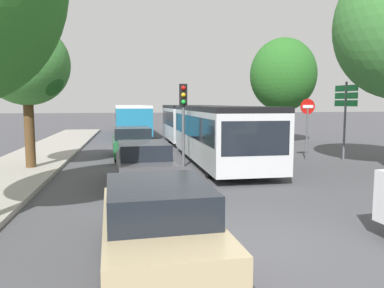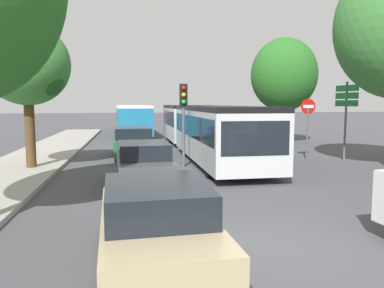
# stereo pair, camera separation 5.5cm
# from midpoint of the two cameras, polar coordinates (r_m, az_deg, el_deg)

# --- Properties ---
(ground_plane) EXTENTS (200.00, 200.00, 0.00)m
(ground_plane) POSITION_cam_midpoint_polar(r_m,az_deg,el_deg) (7.24, 6.94, -15.00)
(ground_plane) COLOR #47474C
(kerb_strip_left) EXTENTS (3.20, 35.41, 0.14)m
(kerb_strip_left) POSITION_cam_midpoint_polar(r_m,az_deg,el_deg) (19.81, -22.14, -1.63)
(kerb_strip_left) COLOR #9E998E
(kerb_strip_left) RESTS_ON ground
(articulated_bus) EXTENTS (2.63, 16.85, 2.50)m
(articulated_bus) POSITION_cam_midpoint_polar(r_m,az_deg,el_deg) (19.78, 1.47, 2.81)
(articulated_bus) COLOR silver
(articulated_bus) RESTS_ON ground
(city_bus_rear) EXTENTS (2.96, 11.51, 2.46)m
(city_bus_rear) POSITION_cam_midpoint_polar(r_m,az_deg,el_deg) (31.90, -9.32, 3.98)
(city_bus_rear) COLOR teal
(city_bus_rear) RESTS_ON ground
(queued_car_tan) EXTENTS (1.87, 4.04, 1.38)m
(queued_car_tan) POSITION_cam_midpoint_polar(r_m,az_deg,el_deg) (6.12, -5.55, -12.07)
(queued_car_tan) COLOR tan
(queued_car_tan) RESTS_ON ground
(queued_car_graphite) EXTENTS (1.87, 4.02, 1.37)m
(queued_car_graphite) POSITION_cam_midpoint_polar(r_m,az_deg,el_deg) (12.19, -7.49, -2.90)
(queued_car_graphite) COLOR #47474C
(queued_car_graphite) RESTS_ON ground
(queued_car_green) EXTENTS (2.01, 4.33, 1.48)m
(queued_car_green) POSITION_cam_midpoint_polar(r_m,az_deg,el_deg) (18.21, -9.21, 0.25)
(queued_car_green) COLOR #236638
(queued_car_green) RESTS_ON ground
(traffic_light) EXTENTS (0.34, 0.37, 3.40)m
(traffic_light) POSITION_cam_midpoint_polar(r_m,az_deg,el_deg) (15.33, -1.44, 5.78)
(traffic_light) COLOR #56595E
(traffic_light) RESTS_ON ground
(no_entry_sign) EXTENTS (0.70, 0.08, 2.82)m
(no_entry_sign) POSITION_cam_midpoint_polar(r_m,az_deg,el_deg) (18.01, 17.08, 3.59)
(no_entry_sign) COLOR #56595E
(no_entry_sign) RESTS_ON ground
(direction_sign_post) EXTENTS (0.30, 1.39, 3.60)m
(direction_sign_post) POSITION_cam_midpoint_polar(r_m,az_deg,el_deg) (18.55, 22.28, 5.61)
(direction_sign_post) COLOR #56595E
(direction_sign_post) RESTS_ON ground
(tree_left_mid) EXTENTS (3.22, 3.22, 5.66)m
(tree_left_mid) POSITION_cam_midpoint_polar(r_m,az_deg,el_deg) (15.74, -23.76, 10.73)
(tree_left_mid) COLOR #51381E
(tree_left_mid) RESTS_ON ground
(tree_right_mid) EXTENTS (4.27, 4.27, 6.83)m
(tree_right_mid) POSITION_cam_midpoint_polar(r_m,az_deg,el_deg) (25.37, 13.65, 10.18)
(tree_right_mid) COLOR #51381E
(tree_right_mid) RESTS_ON ground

